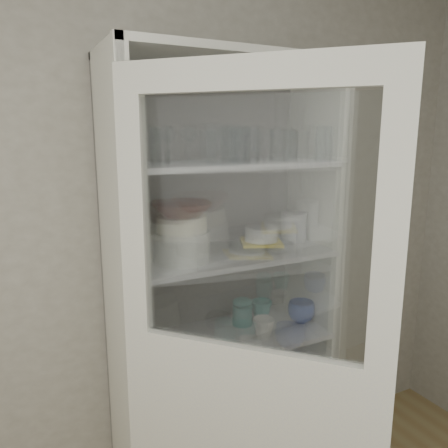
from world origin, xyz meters
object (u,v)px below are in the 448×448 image
goblet_3 (290,142)px  mug_teal (261,310)px  goblet_1 (188,142)px  cream_bowl (182,224)px  terracotta_bowl (181,209)px  goblet_0 (167,142)px  yellow_trivet (261,242)px  cream_dish (220,409)px  teal_jar (242,313)px  cupboard_door (247,409)px  plate_stack_front (182,246)px  white_ramekin (261,234)px  plate_stack_back (156,242)px  mug_blue (301,312)px  pantry_cabinet (218,314)px  glass_platter (261,245)px  tin_box (251,398)px  mug_white (263,328)px  grey_bowl_stack (294,227)px  measuring_cups (192,345)px  goblet_2 (242,141)px  white_canister (137,337)px

goblet_3 → mug_teal: size_ratio=1.49×
goblet_1 → goblet_3: size_ratio=1.04×
cream_bowl → terracotta_bowl: 0.06m
goblet_0 → yellow_trivet: size_ratio=0.92×
cream_dish → terracotta_bowl: bearing=-170.6°
yellow_trivet → cream_dish: 0.82m
goblet_0 → teal_jar: 0.90m
cupboard_door → plate_stack_front: bearing=139.9°
plate_stack_front → white_ramekin: 0.42m
plate_stack_back → teal_jar: 0.58m
goblet_3 → teal_jar: (-0.28, -0.04, -0.82)m
goblet_0 → mug_blue: (0.64, -0.12, -0.83)m
pantry_cabinet → glass_platter: pantry_cabinet is taller
cupboard_door → tin_box: 0.75m
plate_stack_back → tin_box: bearing=-12.1°
terracotta_bowl → teal_jar: 0.67m
pantry_cabinet → tin_box: size_ratio=10.92×
white_ramekin → teal_jar: bearing=134.8°
white_ramekin → teal_jar: 0.41m
mug_blue → mug_white: 0.27m
grey_bowl_stack → measuring_cups: bearing=-170.6°
plate_stack_back → glass_platter: plate_stack_back is taller
goblet_1 → tin_box: goblet_1 is taller
pantry_cabinet → mug_teal: size_ratio=19.85×
goblet_2 → white_ramekin: bearing=-71.3°
glass_platter → mug_white: size_ratio=2.98×
grey_bowl_stack → cream_dish: 0.94m
mug_white → terracotta_bowl: bearing=168.3°
goblet_2 → teal_jar: 0.83m
goblet_2 → white_ramekin: 0.44m
mug_teal → goblet_0: bearing=157.2°
mug_blue → white_canister: size_ratio=0.91×
plate_stack_front → cream_dish: 0.85m
teal_jar → measuring_cups: size_ratio=1.15×
cupboard_door → measuring_cups: 0.49m
goblet_1 → goblet_3: (0.54, 0.00, -0.00)m
plate_stack_back → grey_bowl_stack: grey_bowl_stack is taller
yellow_trivet → glass_platter: bearing=0.0°
mug_teal → teal_jar: size_ratio=0.91×
goblet_1 → goblet_2: bearing=4.6°
glass_platter → white_ramekin: 0.05m
plate_stack_front → terracotta_bowl: bearing=180.0°
goblet_0 → cream_bowl: size_ratio=0.82×
teal_jar → glass_platter: bearing=-45.2°
yellow_trivet → measuring_cups: 0.56m
glass_platter → plate_stack_front: bearing=-173.0°
cupboard_door → mug_blue: (0.60, 0.51, 0.04)m
plate_stack_back → measuring_cups: size_ratio=2.12×
goblet_3 → cream_dish: size_ratio=0.72×
pantry_cabinet → plate_stack_front: 0.46m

